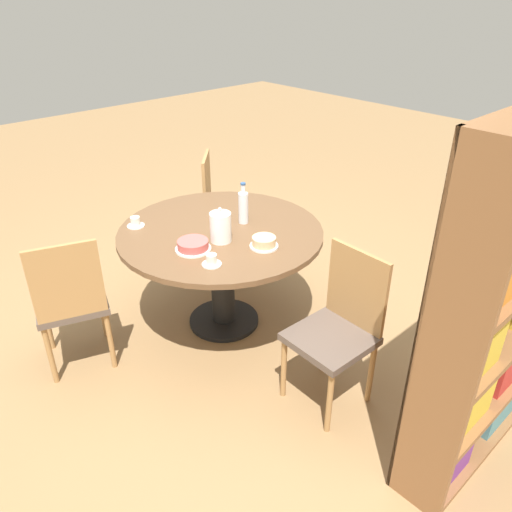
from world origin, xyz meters
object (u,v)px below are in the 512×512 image
coffee_pot (221,226)px  cup_a (212,261)px  chair_a (223,205)px  chair_c (339,326)px  cake_main (193,246)px  bookshelf (494,311)px  water_bottle (243,207)px  chair_b (71,300)px  cup_b (135,223)px  cake_second (264,242)px

coffee_pot → cup_a: size_ratio=1.99×
chair_a → chair_c: same height
coffee_pot → cake_main: (0.21, -0.02, -0.07)m
bookshelf → water_bottle: bearing=91.0°
chair_c → chair_a: bearing=163.1°
chair_a → bookshelf: bookshelf is taller
chair_b → water_bottle: 1.25m
cup_b → cup_a: bearing=94.2°
cup_b → bookshelf: bearing=105.8°
chair_c → coffee_pot: size_ratio=4.06×
bookshelf → coffee_pot: bookshelf is taller
coffee_pot → cake_second: bearing=120.0°
chair_c → water_bottle: bearing=173.0°
water_bottle → cup_b: 0.74m
bookshelf → cake_main: bearing=107.9°
chair_c → cake_main: 1.00m
bookshelf → cup_a: bearing=111.6°
bookshelf → cake_main: 1.70m
bookshelf → cake_main: size_ratio=8.11×
cake_main → cake_second: size_ratio=1.24×
cake_second → cup_b: same height
chair_a → coffee_pot: bearing=-176.0°
cake_main → water_bottle: bearing=-170.0°
chair_a → cake_main: chair_a is taller
chair_a → water_bottle: (0.46, 0.79, 0.37)m
bookshelf → chair_c: bearing=104.9°
bookshelf → cake_second: size_ratio=10.04×
coffee_pot → cup_a: (0.24, 0.20, -0.08)m
cake_main → cake_second: cake_second is taller
cup_a → cup_b: (0.06, -0.76, 0.00)m
coffee_pot → water_bottle: (-0.29, -0.11, 0.01)m
chair_a → chair_c: bearing=-155.5°
chair_b → coffee_pot: 1.02m
chair_a → cup_a: chair_a is taller
cup_a → chair_c: bearing=118.0°
chair_b → chair_c: bearing=147.6°
chair_a → cup_a: bearing=-178.1°
cake_second → cup_a: bearing=-6.9°
chair_c → coffee_pot: bearing=-169.7°
cake_main → cup_a: size_ratio=1.91×
bookshelf → cake_second: bearing=97.4°
coffee_pot → cake_main: bearing=-5.7°
chair_a → chair_b: (1.61, 0.50, 0.00)m
chair_a → chair_c: 1.88m
chair_a → chair_b: bearing=150.7°
chair_b → chair_a: bearing=-143.2°
coffee_pot → cup_b: coffee_pot is taller
chair_a → cake_second: size_ratio=5.24×
chair_c → water_bottle: size_ratio=3.26×
chair_a → cake_main: bearing=176.4°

